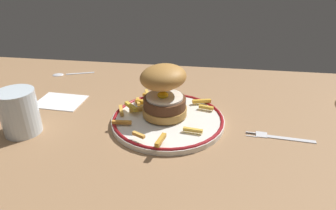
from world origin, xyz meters
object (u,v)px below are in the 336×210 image
Objects in this scene: water_glass at (20,114)px; napkin at (60,101)px; burger at (164,90)px; fork at (278,137)px; dinner_plate at (168,119)px; spoon at (63,74)px.

water_glass is 0.81× the size of napkin.
water_glass is at bearing -161.03° from burger.
fork is (55.41, 5.53, -4.25)cm from water_glass.
water_glass is at bearing -94.29° from napkin.
dinner_plate is at bearing 15.39° from water_glass.
burger is at bearing 18.97° from water_glass.
napkin is at bearing 170.57° from burger.
spoon reaches higher than napkin.
dinner_plate is at bearing -12.19° from napkin.
burger reaches higher than spoon.
dinner_plate is 32.43cm from water_glass.
fork is 68.50cm from spoon.
fork is at bearing -10.47° from burger.
burger reaches higher than napkin.
dinner_plate is 24.54cm from fork.
dinner_plate is 30.64cm from napkin.
spoon is at bearing 114.00° from napkin.
burger is 30.04cm from napkin.
spoon is (-38.18, 24.97, -0.48)cm from dinner_plate.
burger is at bearing -32.20° from spoon.
spoon is 20.25cm from napkin.
spoon is (-62.52, 27.99, 0.18)cm from fork.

